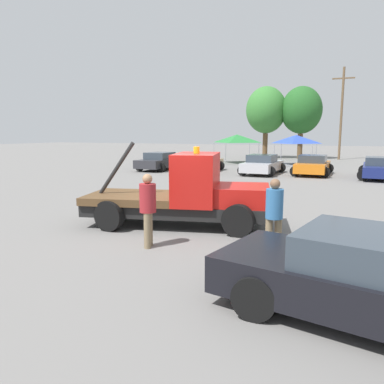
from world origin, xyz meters
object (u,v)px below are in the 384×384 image
(parked_car_tan, at_px, (201,163))
(parked_car_charcoal, at_px, (161,161))
(parked_car_navy, at_px, (379,168))
(tree_left, at_px, (301,110))
(person_near_truck, at_px, (274,211))
(parked_car_silver, at_px, (262,165))
(tow_truck, at_px, (188,195))
(tree_center, at_px, (266,110))
(utility_pole, at_px, (342,111))
(canopy_tent_blue, at_px, (296,139))
(canopy_tent_green, at_px, (237,139))
(parked_car_orange, at_px, (313,165))
(person_at_hood, at_px, (148,205))

(parked_car_tan, bearing_deg, parked_car_charcoal, 82.60)
(parked_car_navy, bearing_deg, tree_left, 24.06)
(person_near_truck, bearing_deg, parked_car_silver, -12.75)
(parked_car_charcoal, height_order, parked_car_navy, same)
(tow_truck, height_order, tree_center, tree_center)
(parked_car_silver, distance_m, tree_left, 17.76)
(tow_truck, distance_m, parked_car_silver, 15.28)
(tow_truck, xyz_separation_m, parked_car_silver, (-1.41, 15.22, -0.28))
(parked_car_tan, relative_size, utility_pole, 0.52)
(parked_car_tan, distance_m, parked_car_silver, 4.37)
(tree_center, bearing_deg, person_near_truck, -76.47)
(person_near_truck, distance_m, canopy_tent_blue, 25.90)
(person_near_truck, distance_m, canopy_tent_green, 27.06)
(parked_car_navy, bearing_deg, parked_car_charcoal, 92.79)
(person_near_truck, height_order, parked_car_tan, person_near_truck)
(tree_left, xyz_separation_m, tree_center, (-3.77, -0.36, 0.09))
(parked_car_silver, xyz_separation_m, tree_left, (-0.01, 17.17, 4.55))
(person_near_truck, bearing_deg, utility_pole, -26.58)
(person_near_truck, distance_m, tree_left, 34.60)
(parked_car_charcoal, bearing_deg, parked_car_tan, -92.99)
(person_near_truck, distance_m, tree_center, 34.94)
(parked_car_charcoal, height_order, utility_pole, utility_pole)
(tow_truck, height_order, parked_car_charcoal, tow_truck)
(canopy_tent_blue, bearing_deg, parked_car_charcoal, -134.29)
(canopy_tent_blue, relative_size, utility_pole, 0.34)
(parked_car_navy, xyz_separation_m, utility_pole, (-3.14, 17.17, 4.36))
(parked_car_navy, height_order, tree_left, tree_left)
(canopy_tent_blue, height_order, tree_center, tree_center)
(person_near_truck, xyz_separation_m, parked_car_silver, (-4.34, 16.91, -0.36))
(parked_car_tan, height_order, tree_center, tree_center)
(tow_truck, xyz_separation_m, canopy_tent_blue, (-0.57, 23.94, 1.31))
(canopy_tent_green, bearing_deg, canopy_tent_blue, 1.01)
(tow_truck, relative_size, tree_left, 0.76)
(parked_car_charcoal, relative_size, parked_car_orange, 1.10)
(parked_car_orange, height_order, canopy_tent_green, canopy_tent_green)
(tow_truck, bearing_deg, utility_pole, 70.87)
(person_near_truck, relative_size, tree_left, 0.23)
(parked_car_navy, distance_m, utility_pole, 17.99)
(person_at_hood, relative_size, parked_car_silver, 0.39)
(person_near_truck, bearing_deg, tree_left, -19.86)
(tree_center, xyz_separation_m, utility_pole, (7.79, 0.68, -0.27))
(canopy_tent_blue, xyz_separation_m, tree_left, (-0.86, 8.44, 2.96))
(parked_car_navy, distance_m, canopy_tent_green, 14.42)
(parked_car_silver, distance_m, parked_car_orange, 3.31)
(canopy_tent_green, bearing_deg, utility_pole, 46.08)
(person_near_truck, xyz_separation_m, parked_car_tan, (-8.69, 16.51, -0.36))
(tree_left, bearing_deg, person_at_hood, -87.62)
(canopy_tent_green, bearing_deg, parked_car_navy, -35.47)
(parked_car_silver, relative_size, canopy_tent_blue, 1.44)
(person_at_hood, height_order, canopy_tent_green, canopy_tent_green)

